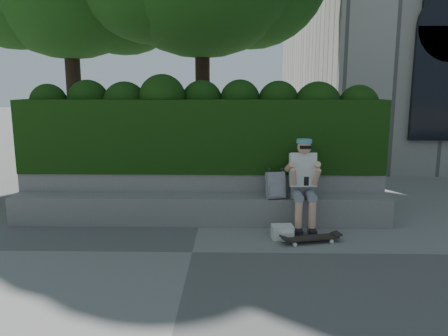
{
  "coord_description": "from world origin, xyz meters",
  "views": [
    {
      "loc": [
        0.53,
        -5.46,
        2.16
      ],
      "look_at": [
        0.4,
        1.0,
        0.95
      ],
      "focal_mm": 35.0,
      "sensor_mm": 36.0,
      "label": 1
    }
  ],
  "objects_px": {
    "skateboard": "(311,238)",
    "backpack_ground": "(282,232)",
    "person": "(303,180)",
    "backpack_plaid": "(275,185)"
  },
  "relations": [
    {
      "from": "skateboard",
      "to": "backpack_ground",
      "type": "bearing_deg",
      "value": 142.38
    },
    {
      "from": "backpack_ground",
      "to": "person",
      "type": "bearing_deg",
      "value": 49.93
    },
    {
      "from": "backpack_plaid",
      "to": "backpack_ground",
      "type": "relative_size",
      "value": 1.35
    },
    {
      "from": "person",
      "to": "backpack_plaid",
      "type": "bearing_deg",
      "value": 168.81
    },
    {
      "from": "skateboard",
      "to": "backpack_ground",
      "type": "xyz_separation_m",
      "value": [
        -0.38,
        0.17,
        0.03
      ]
    },
    {
      "from": "skateboard",
      "to": "backpack_plaid",
      "type": "bearing_deg",
      "value": 106.01
    },
    {
      "from": "person",
      "to": "skateboard",
      "type": "distance_m",
      "value": 0.96
    },
    {
      "from": "skateboard",
      "to": "backpack_ground",
      "type": "height_order",
      "value": "backpack_ground"
    },
    {
      "from": "backpack_plaid",
      "to": "backpack_ground",
      "type": "distance_m",
      "value": 0.81
    },
    {
      "from": "person",
      "to": "skateboard",
      "type": "xyz_separation_m",
      "value": [
        0.03,
        -0.67,
        -0.68
      ]
    }
  ]
}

